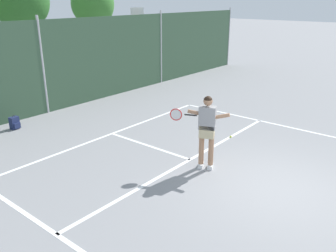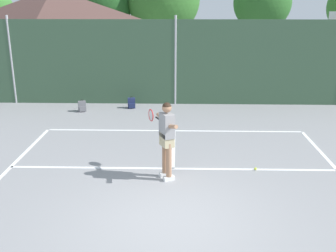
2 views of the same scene
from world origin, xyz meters
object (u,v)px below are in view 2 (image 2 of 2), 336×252
basketball_hoop (336,41)px  tennis_player (167,134)px  backpack_grey (82,107)px  backpack_navy (132,103)px  tennis_ball (255,169)px

basketball_hoop → tennis_player: 11.53m
tennis_player → backpack_grey: bearing=120.0°
tennis_player → backpack_grey: (-3.36, 5.82, -0.92)m
tennis_player → backpack_navy: 6.61m
basketball_hoop → backpack_grey: 11.10m
tennis_player → tennis_ball: tennis_player is taller
tennis_player → backpack_grey: 6.78m
basketball_hoop → tennis_ball: 10.07m
basketball_hoop → backpack_navy: bearing=-162.6°
tennis_player → tennis_ball: 2.50m
backpack_grey → basketball_hoop: bearing=17.3°
basketball_hoop → backpack_navy: 9.26m
basketball_hoop → tennis_player: basketball_hoop is taller
backpack_navy → backpack_grey: bearing=-163.2°
tennis_ball → backpack_navy: backpack_navy is taller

